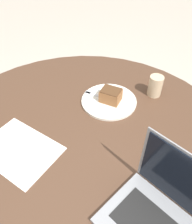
# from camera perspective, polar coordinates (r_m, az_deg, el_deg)

# --- Properties ---
(ground_plane) EXTENTS (12.00, 12.00, 0.00)m
(ground_plane) POSITION_cam_1_polar(r_m,az_deg,el_deg) (1.56, -2.54, -24.86)
(ground_plane) COLOR #B7AD9E
(dining_table) EXTENTS (1.36, 1.36, 0.75)m
(dining_table) POSITION_cam_1_polar(r_m,az_deg,el_deg) (0.99, -3.70, -10.89)
(dining_table) COLOR #4C3323
(dining_table) RESTS_ON ground_plane
(paper_document) EXTENTS (0.36, 0.31, 0.00)m
(paper_document) POSITION_cam_1_polar(r_m,az_deg,el_deg) (0.92, -19.49, -9.28)
(paper_document) COLOR white
(paper_document) RESTS_ON dining_table
(plate) EXTENTS (0.27, 0.27, 0.01)m
(plate) POSITION_cam_1_polar(r_m,az_deg,el_deg) (1.06, 3.39, 2.90)
(plate) COLOR silver
(plate) RESTS_ON dining_table
(cake_slice) EXTENTS (0.12, 0.11, 0.06)m
(cake_slice) POSITION_cam_1_polar(r_m,az_deg,el_deg) (1.04, 3.87, 4.36)
(cake_slice) COLOR brown
(cake_slice) RESTS_ON plate
(fork) EXTENTS (0.16, 0.10, 0.00)m
(fork) POSITION_cam_1_polar(r_m,az_deg,el_deg) (1.08, 0.42, 4.29)
(fork) COLOR silver
(fork) RESTS_ON plate
(coffee_glass) EXTENTS (0.07, 0.07, 0.10)m
(coffee_glass) POSITION_cam_1_polar(r_m,az_deg,el_deg) (1.12, 15.23, 6.60)
(coffee_glass) COLOR #C6AD89
(coffee_glass) RESTS_ON dining_table
(laptop) EXTENTS (0.38, 0.28, 0.25)m
(laptop) POSITION_cam_1_polar(r_m,az_deg,el_deg) (0.72, 18.76, -25.96)
(laptop) COLOR gray
(laptop) RESTS_ON dining_table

